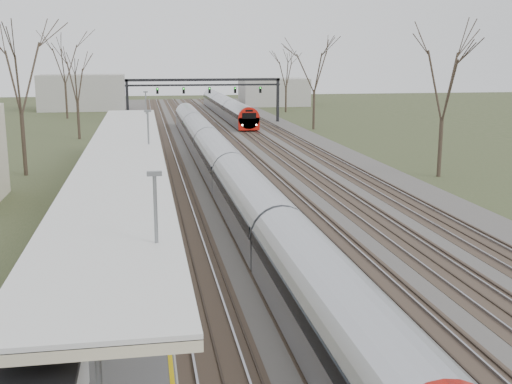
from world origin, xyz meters
TOP-DOWN VIEW (x-y plane):
  - track_bed at (0.26, 55.00)m, footprint 24.00×160.00m
  - platform at (-9.05, 37.50)m, footprint 3.50×69.00m
  - canopy at (-9.05, 32.99)m, footprint 4.10×50.00m
  - signal_gantry at (0.29, 84.99)m, footprint 21.00×0.59m
  - tree_west_far at (-17.00, 48.00)m, footprint 5.50×5.50m
  - tree_east_far at (14.00, 42.00)m, footprint 5.00×5.00m
  - train_near at (-2.50, 44.37)m, footprint 2.62×75.21m
  - train_far at (4.50, 95.39)m, footprint 2.62×45.21m

SIDE VIEW (x-z plane):
  - track_bed at x=0.26m, z-range -0.05..0.17m
  - platform at x=-9.05m, z-range 0.00..1.00m
  - train_near at x=-2.50m, z-range -0.05..3.00m
  - train_far at x=4.50m, z-range -0.05..3.00m
  - canopy at x=-9.05m, z-range 2.37..5.48m
  - signal_gantry at x=0.29m, z-range 1.87..7.95m
  - tree_east_far at x=14.00m, z-range 2.14..12.44m
  - tree_west_far at x=-17.00m, z-range 2.35..13.68m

